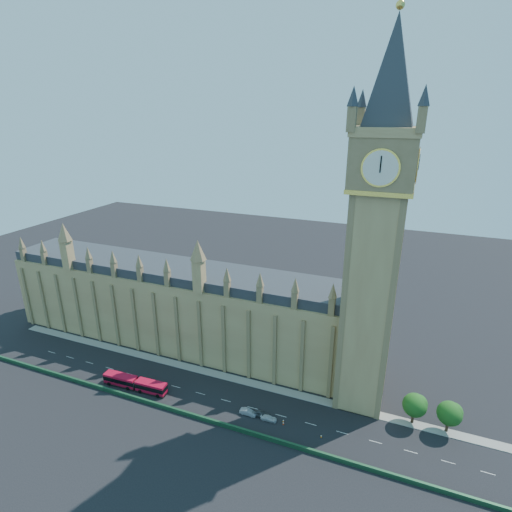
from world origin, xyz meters
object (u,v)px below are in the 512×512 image
at_px(car_grey, 261,414).
at_px(car_white, 269,418).
at_px(car_silver, 248,412).
at_px(red_bus, 135,383).

xyz_separation_m(car_grey, car_white, (2.43, -0.60, -0.14)).
bearing_deg(car_silver, red_bus, 94.68).
height_order(car_silver, car_white, car_silver).
xyz_separation_m(car_silver, car_white, (5.76, 0.01, -0.13)).
xyz_separation_m(red_bus, car_silver, (34.24, 2.20, -1.03)).
bearing_deg(car_grey, car_white, -105.88).
bearing_deg(car_white, car_grey, 72.72).
bearing_deg(car_grey, red_bus, 92.25).
relative_size(red_bus, car_white, 4.67).
height_order(red_bus, car_silver, red_bus).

